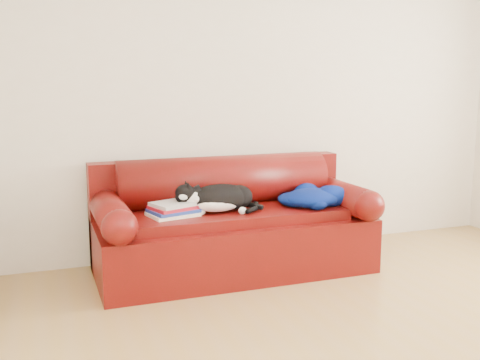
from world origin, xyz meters
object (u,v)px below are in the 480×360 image
at_px(book_stack, 174,209).
at_px(blanket, 313,197).
at_px(sofa_base, 234,241).
at_px(cat, 219,199).

distance_m(book_stack, blanket, 1.11).
bearing_deg(sofa_base, cat, -154.67).
bearing_deg(cat, sofa_base, 30.62).
bearing_deg(book_stack, blanket, -2.25).
height_order(sofa_base, book_stack, book_stack).
xyz_separation_m(cat, blanket, (0.76, -0.04, -0.03)).
bearing_deg(blanket, sofa_base, 169.96).
relative_size(sofa_base, book_stack, 5.48).
height_order(sofa_base, cat, cat).
distance_m(sofa_base, cat, 0.39).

